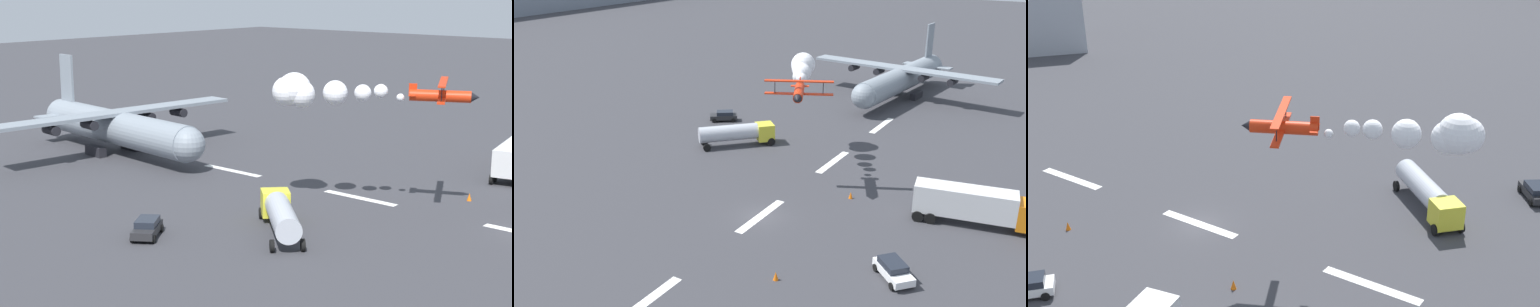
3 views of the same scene
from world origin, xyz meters
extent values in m
cube|color=white|center=(16.80, 0.00, 0.01)|extent=(8.00, 0.90, 0.01)
cube|color=white|center=(33.60, 0.00, 0.01)|extent=(8.00, 0.90, 0.01)
cylinder|color=gray|center=(49.80, 2.87, 3.24)|extent=(27.37, 6.63, 4.08)
sphere|color=gray|center=(36.31, 4.15, 3.24)|extent=(3.88, 3.88, 3.88)
cube|color=gray|center=(49.80, 2.87, 5.08)|extent=(6.26, 32.75, 0.40)
cylinder|color=black|center=(50.25, 11.83, 4.18)|extent=(2.49, 1.32, 1.10)
cylinder|color=black|center=(49.79, 6.96, 4.18)|extent=(2.49, 1.32, 1.10)
cylinder|color=black|center=(49.02, -1.15, 4.18)|extent=(2.49, 1.32, 1.10)
cylinder|color=black|center=(48.56, -6.02, 4.18)|extent=(2.49, 1.32, 1.10)
cube|color=gray|center=(61.14, 1.79, 8.28)|extent=(2.82, 0.56, 6.00)
cube|color=gray|center=(61.14, 1.79, 3.54)|extent=(2.84, 9.15, 0.24)
cube|color=black|center=(50.56, 0.24, 0.60)|extent=(3.28, 1.30, 1.20)
cube|color=black|center=(51.04, 5.30, 0.60)|extent=(3.28, 1.30, 1.20)
cylinder|color=red|center=(8.57, 0.53, 10.76)|extent=(5.10, 3.15, 1.01)
cube|color=red|center=(8.39, 0.44, 10.61)|extent=(3.72, 6.82, 0.12)
cube|color=red|center=(8.39, 0.44, 11.98)|extent=(3.72, 6.82, 0.12)
cylinder|color=black|center=(9.49, -1.85, 11.30)|extent=(0.08, 0.08, 1.37)
cylinder|color=black|center=(7.29, 2.73, 11.30)|extent=(0.08, 0.08, 1.37)
cube|color=red|center=(10.67, 1.54, 11.21)|extent=(0.67, 0.39, 1.10)
cube|color=red|center=(10.67, 1.54, 10.81)|extent=(1.41, 2.06, 0.08)
cone|color=black|center=(5.93, -0.74, 10.76)|extent=(1.00, 1.08, 0.86)
sphere|color=white|center=(11.66, 1.91, 10.47)|extent=(0.70, 0.70, 0.70)
sphere|color=white|center=(13.17, 2.70, 10.99)|extent=(1.25, 1.25, 1.25)
sphere|color=white|center=(14.40, 3.70, 10.82)|extent=(1.50, 1.50, 1.50)
sphere|color=white|center=(16.76, 4.54, 10.71)|extent=(2.22, 2.22, 2.22)
sphere|color=white|center=(19.42, 6.03, 10.49)|extent=(2.50, 2.50, 2.50)
sphere|color=white|center=(20.58, 6.69, 10.72)|extent=(2.66, 2.66, 2.66)
sphere|color=white|center=(20.10, 6.18, 10.89)|extent=(3.07, 3.07, 3.07)
cylinder|color=black|center=(9.71, -14.44, 0.55)|extent=(0.55, 1.15, 1.10)
cylinder|color=black|center=(9.49, -13.26, 0.55)|extent=(0.55, 1.15, 1.10)
cube|color=yellow|center=(18.36, 10.88, 1.60)|extent=(3.25, 3.26, 2.20)
cylinder|color=#B7BCC6|center=(14.74, 14.31, 1.85)|extent=(7.08, 6.88, 2.10)
cylinder|color=black|center=(19.62, 11.34, 0.50)|extent=(0.95, 0.92, 1.00)
cylinder|color=black|center=(13.33, 17.31, 0.50)|extent=(0.95, 0.92, 1.00)
cylinder|color=black|center=(17.97, 9.60, 0.50)|extent=(0.95, 0.92, 1.00)
cylinder|color=black|center=(11.68, 15.57, 0.50)|extent=(0.95, 0.92, 1.00)
cube|color=#262628|center=(23.32, 21.26, 0.65)|extent=(3.82, 4.32, 0.65)
cube|color=#1E232D|center=(23.44, 21.10, 1.25)|extent=(2.76, 2.93, 0.55)
cylinder|color=black|center=(21.76, 21.88, 0.32)|extent=(0.55, 0.65, 0.64)
cylinder|color=black|center=(23.41, 19.59, 0.32)|extent=(0.55, 0.65, 0.64)
cylinder|color=black|center=(23.23, 22.93, 0.32)|extent=(0.55, 0.65, 0.64)
cylinder|color=black|center=(24.87, 20.64, 0.32)|extent=(0.55, 0.65, 0.64)
cone|color=orange|center=(8.43, -6.05, 0.38)|extent=(0.44, 0.44, 0.75)
camera|label=1|loc=(-22.77, 60.41, 20.24)|focal=54.04mm
camera|label=2|loc=(-42.46, -26.88, 26.27)|focal=39.53mm
camera|label=3|loc=(33.92, -37.82, 28.49)|focal=45.86mm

